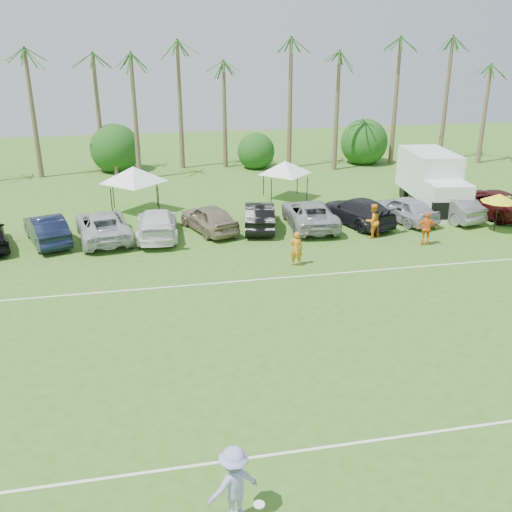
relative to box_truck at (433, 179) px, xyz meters
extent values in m
plane|color=#3A671E|center=(-15.04, -23.74, -1.96)|extent=(120.00, 120.00, 0.00)
cube|color=white|center=(-15.04, -21.74, -1.95)|extent=(80.00, 0.10, 0.01)
cube|color=white|center=(-15.04, -9.74, -1.95)|extent=(80.00, 0.10, 0.01)
cone|color=brown|center=(-27.04, 14.26, 3.04)|extent=(0.44, 0.44, 10.00)
cone|color=brown|center=(-23.04, 14.26, 3.54)|extent=(0.44, 0.44, 11.00)
cone|color=brown|center=(-19.04, 14.26, 2.04)|extent=(0.44, 0.44, 8.00)
cone|color=brown|center=(-15.04, 14.26, 2.54)|extent=(0.44, 0.44, 9.00)
cone|color=brown|center=(-11.04, 14.26, 3.04)|extent=(0.44, 0.44, 10.00)
cone|color=brown|center=(-7.04, 14.26, 3.54)|extent=(0.44, 0.44, 11.00)
cone|color=brown|center=(-2.04, 14.26, 2.04)|extent=(0.44, 0.44, 8.00)
cone|color=brown|center=(2.96, 14.26, 2.54)|extent=(0.44, 0.44, 9.00)
cone|color=brown|center=(7.96, 14.26, 3.04)|extent=(0.44, 0.44, 10.00)
cone|color=brown|center=(11.96, 14.26, 3.54)|extent=(0.44, 0.44, 11.00)
cylinder|color=brown|center=(-21.04, 15.26, -1.26)|extent=(0.30, 0.30, 1.40)
sphere|color=#134313|center=(-21.04, 15.26, -0.16)|extent=(4.00, 4.00, 4.00)
cylinder|color=brown|center=(-9.04, 15.26, -1.26)|extent=(0.30, 0.30, 1.40)
sphere|color=#134313|center=(-9.04, 15.26, -0.16)|extent=(4.00, 4.00, 4.00)
cylinder|color=brown|center=(0.96, 15.26, -1.26)|extent=(0.30, 0.30, 1.40)
sphere|color=#134313|center=(0.96, 15.26, -0.16)|extent=(4.00, 4.00, 4.00)
imported|color=orange|center=(-11.66, -8.29, -1.07)|extent=(0.73, 0.56, 1.78)
imported|color=orange|center=(-6.25, -4.99, -0.96)|extent=(1.16, 1.03, 1.99)
imported|color=orange|center=(-3.82, -6.81, -1.01)|extent=(1.20, 0.79, 1.90)
cube|color=white|center=(0.10, 0.88, 0.32)|extent=(3.34, 5.38, 2.77)
cube|color=white|center=(-0.30, -2.64, -0.79)|extent=(2.76, 2.27, 2.33)
cube|color=black|center=(-0.40, -3.47, -1.13)|extent=(2.57, 0.62, 1.11)
cube|color=#E5590C|center=(1.49, 0.73, -0.18)|extent=(0.22, 1.77, 1.00)
cylinder|color=black|center=(-1.38, -2.29, -1.46)|extent=(0.44, 1.03, 1.00)
cylinder|color=black|center=(0.82, -2.55, -1.46)|extent=(0.44, 1.03, 1.00)
cylinder|color=black|center=(-0.85, 2.33, -1.46)|extent=(0.44, 1.03, 1.00)
cylinder|color=black|center=(1.35, 2.08, -1.46)|extent=(0.44, 1.03, 1.00)
cylinder|color=black|center=(-20.95, 1.24, -0.93)|extent=(0.06, 0.06, 2.06)
cylinder|color=black|center=(-18.06, 1.24, -0.93)|extent=(0.06, 0.06, 2.06)
cylinder|color=black|center=(-20.95, 4.13, -0.93)|extent=(0.06, 0.06, 2.06)
cylinder|color=black|center=(-18.06, 4.13, -0.93)|extent=(0.06, 0.06, 2.06)
pyramid|color=white|center=(-19.50, 2.69, 1.13)|extent=(4.44, 4.44, 1.03)
cylinder|color=black|center=(-10.38, 2.83, -1.04)|extent=(0.06, 0.06, 1.83)
cylinder|color=black|center=(-7.84, 2.83, -1.04)|extent=(0.06, 0.06, 1.83)
cylinder|color=black|center=(-10.38, 5.37, -1.04)|extent=(0.06, 0.06, 1.83)
cylinder|color=black|center=(-7.84, 5.37, -1.04)|extent=(0.06, 0.06, 1.83)
pyramid|color=white|center=(-9.11, 4.10, 0.79)|extent=(3.95, 3.95, 0.91)
cylinder|color=black|center=(1.29, -5.49, -0.92)|extent=(0.05, 0.05, 2.07)
cone|color=yellow|center=(1.29, -5.49, 0.11)|extent=(2.07, 2.07, 0.47)
imported|color=#999AD9|center=(-17.39, -23.67, -0.96)|extent=(1.45, 1.10, 1.99)
cylinder|color=white|center=(-16.84, -23.95, -1.42)|extent=(0.27, 0.27, 0.03)
imported|color=black|center=(-24.39, -2.25, -1.15)|extent=(3.23, 5.22, 1.62)
imported|color=#BABCBE|center=(-21.36, -2.19, -1.15)|extent=(3.60, 6.20, 1.62)
imported|color=white|center=(-18.32, -2.41, -1.15)|extent=(2.56, 5.70, 1.62)
imported|color=gray|center=(-15.28, -2.03, -1.15)|extent=(3.42, 5.13, 1.62)
imported|color=black|center=(-12.24, -2.07, -1.15)|extent=(2.62, 5.16, 1.62)
imported|color=#9E9FA1|center=(-9.20, -2.38, -1.15)|extent=(3.11, 6.02, 1.62)
imported|color=black|center=(-6.16, -2.40, -1.15)|extent=(3.84, 6.02, 1.62)
imported|color=#ABADB8|center=(-3.12, -2.51, -1.15)|extent=(3.26, 5.12, 1.62)
imported|color=gray|center=(-0.08, -2.48, -1.15)|extent=(2.80, 5.19, 1.62)
imported|color=#481113|center=(2.95, -2.15, -1.15)|extent=(4.04, 6.32, 1.62)
camera|label=1|loc=(-19.00, -34.10, 8.83)|focal=40.00mm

